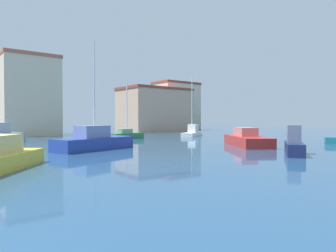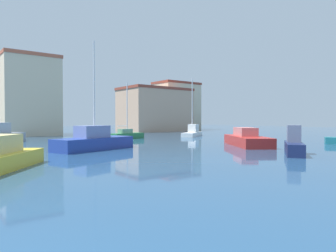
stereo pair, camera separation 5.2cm
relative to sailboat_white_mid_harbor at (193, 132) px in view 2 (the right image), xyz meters
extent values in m
plane|color=navy|center=(-15.14, -8.11, -0.61)|extent=(160.00, 160.00, 0.00)
cube|color=white|center=(-0.21, -0.14, -0.34)|extent=(5.85, 4.67, 0.55)
cube|color=silver|center=(0.42, 0.28, 0.51)|extent=(2.32, 2.08, 1.15)
cylinder|color=silver|center=(-0.21, -0.14, 3.78)|extent=(0.12, 0.12, 7.68)
cube|color=#28703D|center=(-10.35, 0.55, -0.26)|extent=(4.59, 2.26, 0.70)
cube|color=gray|center=(-10.65, 0.50, 0.35)|extent=(1.83, 1.19, 0.52)
cylinder|color=silver|center=(-10.35, 0.55, 3.20)|extent=(0.12, 0.12, 6.22)
cylinder|color=silver|center=(-11.13, 0.40, 0.99)|extent=(1.52, 0.37, 0.08)
cube|color=#233D93|center=(-19.14, -9.54, -0.13)|extent=(7.10, 4.19, 0.96)
cube|color=#6E7DB1|center=(-19.33, -9.60, 0.83)|extent=(2.83, 2.21, 0.95)
cylinder|color=silver|center=(-19.14, -9.54, 4.17)|extent=(0.12, 0.12, 7.64)
cube|color=#B22823|center=(-6.59, -14.66, -0.18)|extent=(6.15, 7.37, 0.86)
cube|color=#C4716E|center=(-6.27, -14.20, 0.65)|extent=(2.88, 3.23, 0.78)
cube|color=#19234C|center=(-9.70, -21.02, -0.20)|extent=(4.10, 3.25, 0.82)
cube|color=slate|center=(-9.43, -20.83, 0.81)|extent=(1.37, 1.32, 1.19)
cube|color=beige|center=(-17.97, 17.31, 5.04)|extent=(7.66, 9.14, 11.30)
cube|color=#B25B42|center=(-17.97, 17.31, 10.94)|extent=(7.82, 9.32, 0.50)
cube|color=tan|center=(6.08, 17.99, 3.45)|extent=(13.20, 8.70, 8.12)
cube|color=brown|center=(6.08, 17.99, 7.76)|extent=(13.46, 8.87, 0.50)
cube|color=beige|center=(15.20, 22.30, 4.56)|extent=(9.71, 6.38, 10.34)
cube|color=brown|center=(15.20, 22.30, 9.98)|extent=(9.90, 6.50, 0.50)
camera|label=1|loc=(-29.22, -32.17, 1.81)|focal=32.54mm
camera|label=2|loc=(-29.18, -32.20, 1.81)|focal=32.54mm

